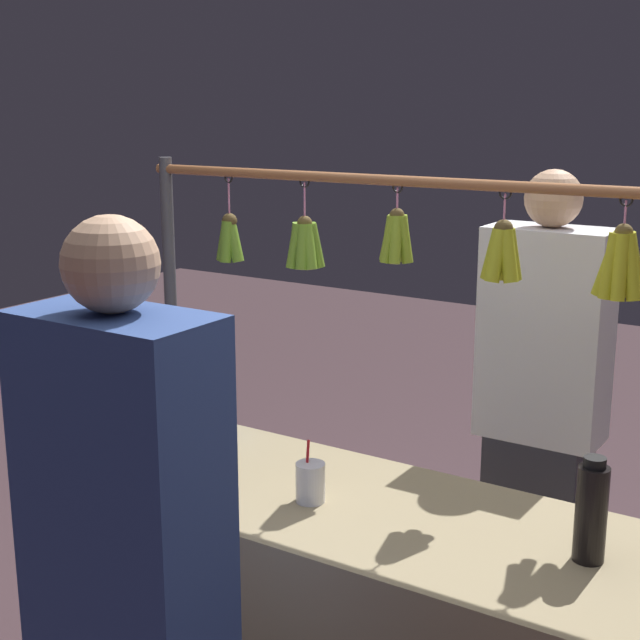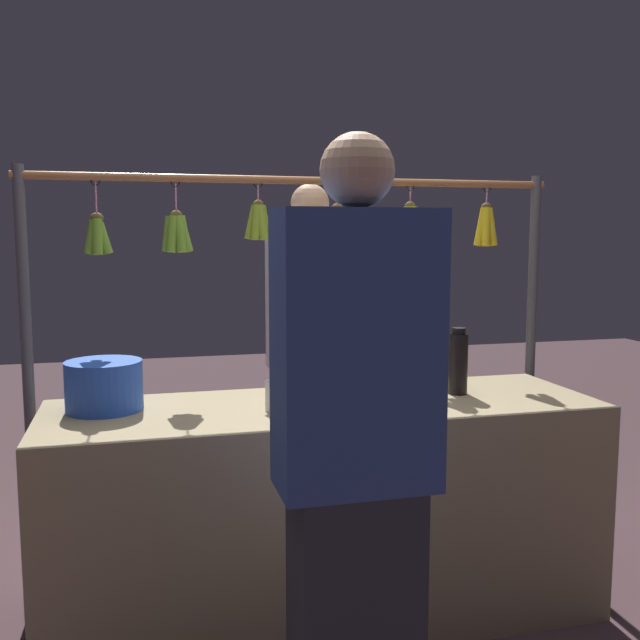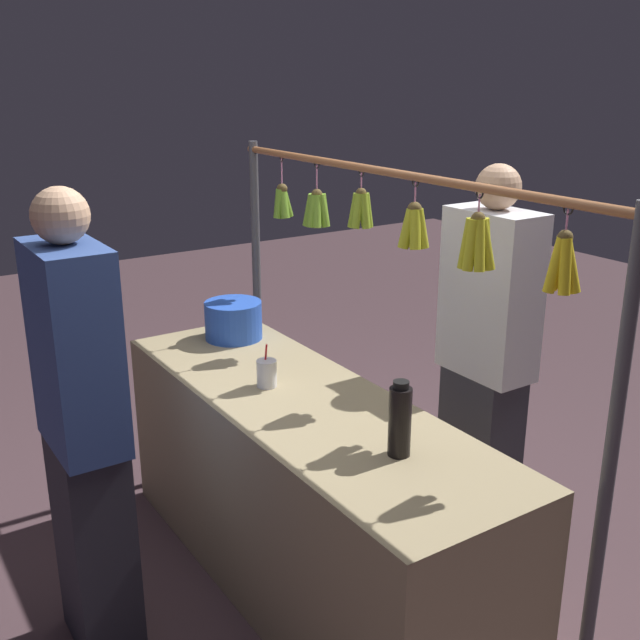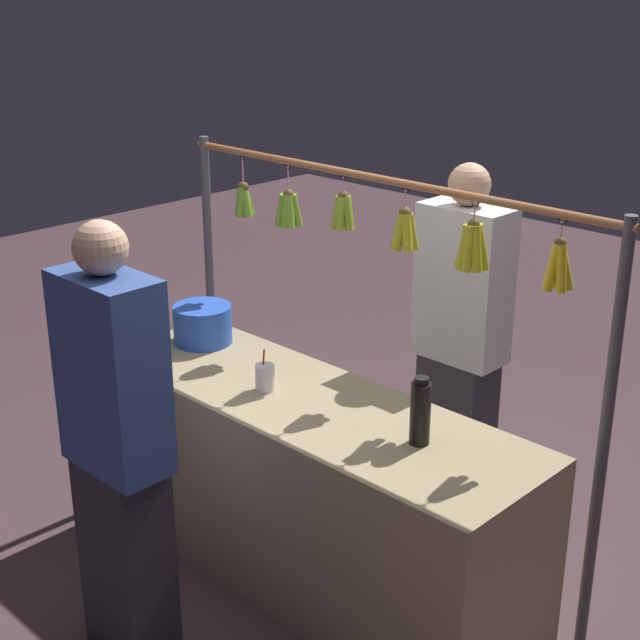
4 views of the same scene
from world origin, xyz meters
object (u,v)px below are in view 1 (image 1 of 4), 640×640
object	(u,v)px
water_bottle	(591,512)
drink_cup	(310,482)
vendor_person	(540,427)
customer_person	(131,634)
blue_bucket	(182,415)

from	to	relation	value
water_bottle	drink_cup	distance (m)	0.75
vendor_person	customer_person	size ratio (longest dim) A/B	1.00
water_bottle	vendor_person	world-z (taller)	vendor_person
vendor_person	blue_bucket	bearing A→B (deg)	37.87
vendor_person	customer_person	bearing A→B (deg)	80.23
blue_bucket	drink_cup	size ratio (longest dim) A/B	1.56
drink_cup	vendor_person	bearing A→B (deg)	-111.09
water_bottle	customer_person	size ratio (longest dim) A/B	0.15
water_bottle	customer_person	bearing A→B (deg)	50.81
blue_bucket	customer_person	size ratio (longest dim) A/B	0.16
drink_cup	customer_person	size ratio (longest dim) A/B	0.10
blue_bucket	customer_person	distance (m)	1.13
water_bottle	blue_bucket	world-z (taller)	water_bottle
water_bottle	vendor_person	distance (m)	0.91
water_bottle	blue_bucket	size ratio (longest dim) A/B	0.97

